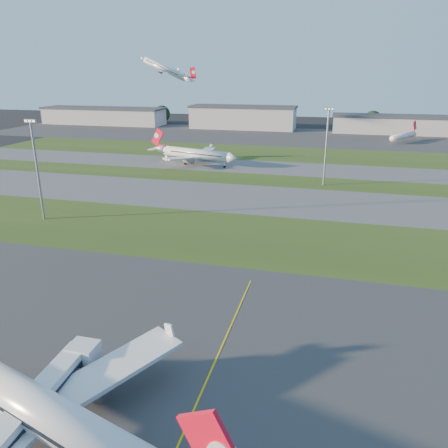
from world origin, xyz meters
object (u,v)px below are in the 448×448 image
(airliner_parked, at_px, (41,413))
(airliner_taxiing, at_px, (195,154))
(mini_jet_near, at_px, (403,136))
(light_mast_west, at_px, (36,164))
(light_mast_centre, at_px, (327,142))
(jet_bridge, at_px, (10,432))

(airliner_parked, height_order, airliner_taxiing, airliner_parked)
(airliner_taxiing, relative_size, mini_jet_near, 1.53)
(light_mast_west, height_order, light_mast_centre, same)
(jet_bridge, distance_m, mini_jet_near, 241.61)
(airliner_parked, distance_m, light_mast_centre, 123.39)
(jet_bridge, distance_m, airliner_parked, 3.11)
(airliner_parked, height_order, mini_jet_near, airliner_parked)
(airliner_parked, relative_size, airliner_taxiing, 1.06)
(airliner_taxiing, relative_size, light_mast_west, 1.50)
(airliner_taxiing, height_order, light_mast_west, light_mast_west)
(mini_jet_near, bearing_deg, jet_bridge, -163.31)
(airliner_taxiing, bearing_deg, airliner_parked, 118.55)
(airliner_taxiing, bearing_deg, light_mast_centre, 173.52)
(light_mast_centre, bearing_deg, light_mast_west, -141.34)
(airliner_taxiing, distance_m, mini_jet_near, 126.85)
(airliner_parked, bearing_deg, jet_bridge, -109.91)
(mini_jet_near, distance_m, light_mast_centre, 117.05)
(airliner_parked, bearing_deg, light_mast_centre, 96.30)
(mini_jet_near, height_order, light_mast_centre, light_mast_centre)
(airliner_parked, relative_size, light_mast_centre, 1.58)
(light_mast_west, bearing_deg, airliner_parked, -54.03)
(airliner_parked, xyz_separation_m, light_mast_centre, (22.97, 120.80, 10.20))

